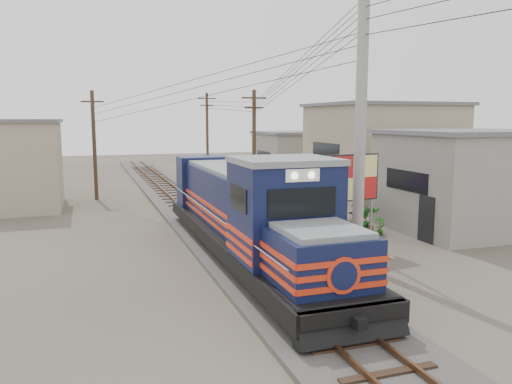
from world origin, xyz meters
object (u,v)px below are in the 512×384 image
object	(u,v)px
market_umbrella	(343,183)
billboard	(352,180)
vendor	(355,208)
locomotive	(247,214)

from	to	relation	value
market_umbrella	billboard	bearing A→B (deg)	-113.87
market_umbrella	vendor	size ratio (longest dim) A/B	1.72
billboard	locomotive	bearing A→B (deg)	165.55
vendor	locomotive	bearing A→B (deg)	-2.13
billboard	vendor	xyz separation A→B (m)	(3.02, 4.91, -2.12)
billboard	market_umbrella	xyz separation A→B (m)	(1.57, 3.55, -0.59)
billboard	market_umbrella	distance (m)	3.93
billboard	vendor	bearing A→B (deg)	48.75
market_umbrella	locomotive	bearing A→B (deg)	-150.76
locomotive	vendor	size ratio (longest dim) A/B	10.57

